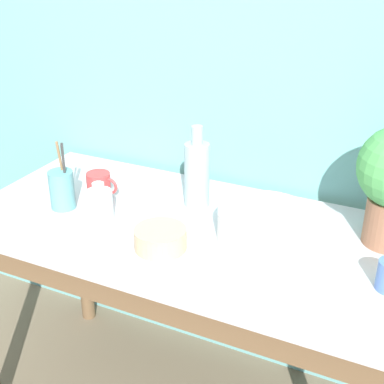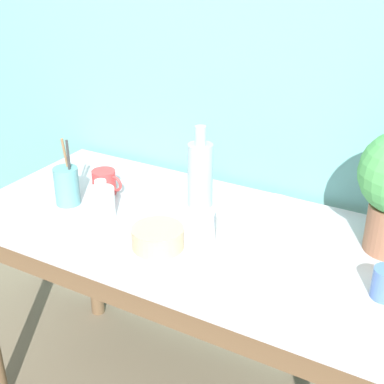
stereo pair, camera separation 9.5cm
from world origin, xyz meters
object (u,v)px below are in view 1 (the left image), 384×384
object	(u,v)px
bowl_small_tan	(160,238)
bottle_short	(100,205)
utensil_cup	(62,189)
bowl_wash_large	(264,225)
bottle_tall	(197,173)
mug_red	(99,185)

from	to	relation	value
bowl_small_tan	bottle_short	bearing A→B (deg)	165.39
bottle_short	utensil_cup	size ratio (longest dim) A/B	0.55
bowl_wash_large	utensil_cup	distance (m)	0.66
bowl_small_tan	utensil_cup	distance (m)	0.41
bottle_tall	bowl_wash_large	bearing A→B (deg)	-23.49
bottle_short	utensil_cup	xyz separation A→B (m)	(-0.16, 0.02, 0.01)
mug_red	bowl_small_tan	distance (m)	0.40
bottle_tall	utensil_cup	size ratio (longest dim) A/B	1.20
bottle_short	bowl_small_tan	distance (m)	0.26
mug_red	bowl_small_tan	size ratio (longest dim) A/B	0.76
bottle_short	bowl_small_tan	world-z (taller)	bottle_short
bottle_short	utensil_cup	world-z (taller)	utensil_cup
bowl_wash_large	mug_red	xyz separation A→B (m)	(-0.59, 0.03, -0.00)
bowl_wash_large	mug_red	bearing A→B (deg)	177.10
bowl_wash_large	bottle_tall	xyz separation A→B (m)	(-0.27, 0.12, 0.07)
bottle_tall	bowl_small_tan	distance (m)	0.30
bowl_small_tan	utensil_cup	bearing A→B (deg)	168.44
mug_red	utensil_cup	bearing A→B (deg)	-117.08
bowl_wash_large	bowl_small_tan	size ratio (longest dim) A/B	1.81
bottle_tall	bottle_short	size ratio (longest dim) A/B	2.16
mug_red	bowl_small_tan	bearing A→B (deg)	-30.33
mug_red	utensil_cup	size ratio (longest dim) A/B	0.51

